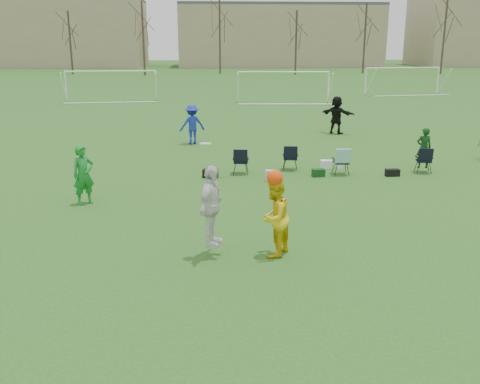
{
  "coord_description": "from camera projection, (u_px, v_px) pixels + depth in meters",
  "views": [
    {
      "loc": [
        -2.25,
        -11.42,
        4.81
      ],
      "look_at": [
        -1.45,
        1.1,
        1.25
      ],
      "focal_mm": 40.0,
      "sensor_mm": 36.0,
      "label": 1
    }
  ],
  "objects": [
    {
      "name": "fielder_green_near",
      "position": [
        83.0,
        175.0,
        16.1
      ],
      "size": [
        0.79,
        0.73,
        1.82
      ],
      "primitive_type": "imported",
      "rotation": [
        0.0,
        0.0,
        0.61
      ],
      "color": "#167F29",
      "rests_on": "ground"
    },
    {
      "name": "goal_mid",
      "position": [
        283.0,
        78.0,
        42.85
      ],
      "size": [
        7.4,
        0.63,
        2.46
      ],
      "rotation": [
        0.0,
        0.0,
        -0.07
      ],
      "color": "white",
      "rests_on": "ground"
    },
    {
      "name": "ground",
      "position": [
        305.0,
        255.0,
        12.41
      ],
      "size": [
        260.0,
        260.0,
        0.0
      ],
      "primitive_type": "plane",
      "color": "#24561B",
      "rests_on": "ground"
    },
    {
      "name": "fielder_black",
      "position": [
        337.0,
        115.0,
        28.43
      ],
      "size": [
        1.81,
        1.64,
        2.0
      ],
      "primitive_type": "imported",
      "rotation": [
        0.0,
        0.0,
        2.45
      ],
      "color": "black",
      "rests_on": "ground"
    },
    {
      "name": "tree_line",
      "position": [
        222.0,
        39.0,
        78.09
      ],
      "size": [
        110.28,
        3.28,
        11.4
      ],
      "color": "#382B21",
      "rests_on": "ground"
    },
    {
      "name": "fielder_blue",
      "position": [
        192.0,
        124.0,
        25.6
      ],
      "size": [
        1.36,
        0.99,
        1.89
      ],
      "primitive_type": "imported",
      "rotation": [
        0.0,
        0.0,
        3.4
      ],
      "color": "#162EAA",
      "rests_on": "ground"
    },
    {
      "name": "goal_left",
      "position": [
        111.0,
        77.0,
        43.92
      ],
      "size": [
        7.39,
        0.76,
        2.46
      ],
      "rotation": [
        0.0,
        0.0,
        0.09
      ],
      "color": "white",
      "rests_on": "ground"
    },
    {
      "name": "sideline_setup",
      "position": [
        338.0,
        159.0,
        20.08
      ],
      "size": [
        8.7,
        2.22,
        1.69
      ],
      "color": "#0F3812",
      "rests_on": "ground"
    },
    {
      "name": "building_row",
      "position": [
        251.0,
        34.0,
        103.35
      ],
      "size": [
        126.0,
        16.0,
        13.0
      ],
      "color": "tan",
      "rests_on": "ground"
    },
    {
      "name": "center_contest",
      "position": [
        246.0,
        212.0,
        12.12
      ],
      "size": [
        2.38,
        1.19,
        2.65
      ],
      "color": "white",
      "rests_on": "ground"
    },
    {
      "name": "goal_right",
      "position": [
        403.0,
        73.0,
        49.34
      ],
      "size": [
        7.35,
        1.14,
        2.46
      ],
      "rotation": [
        0.0,
        0.0,
        0.14
      ],
      "color": "white",
      "rests_on": "ground"
    }
  ]
}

